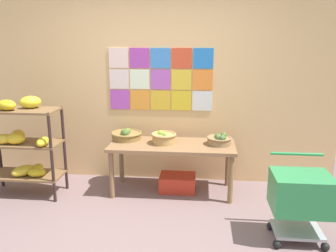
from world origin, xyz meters
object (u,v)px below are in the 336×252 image
Objects in this scene: display_table at (172,150)px; produce_crate_under_table at (178,183)px; fruit_basket_back_left at (126,135)px; banana_shelf_unit at (23,141)px; fruit_basket_centre at (164,138)px; fruit_basket_right at (219,140)px; shopping_cart at (300,195)px.

display_table reaches higher than produce_crate_under_table.
display_table is 0.64m from fruit_basket_back_left.
banana_shelf_unit reaches higher than fruit_basket_centre.
banana_shelf_unit is 1.81m from display_table.
fruit_basket_centre is at bearing 9.17° from banana_shelf_unit.
fruit_basket_right is 1.26m from shopping_cart.
shopping_cart is (3.08, -0.73, -0.22)m from banana_shelf_unit.
fruit_basket_back_left is 1.27× the size of fruit_basket_centre.
produce_crate_under_table is at bearing -8.96° from fruit_basket_back_left.
fruit_basket_right is at bearing -5.66° from fruit_basket_back_left.
display_table is 3.41× the size of produce_crate_under_table.
fruit_basket_centre is 0.69× the size of produce_crate_under_table.
banana_shelf_unit reaches higher than fruit_basket_back_left.
fruit_basket_right is 0.38× the size of shopping_cart.
fruit_basket_centre is 1.74m from shopping_cart.
shopping_cart reaches higher than fruit_basket_back_left.
banana_shelf_unit reaches higher than produce_crate_under_table.
banana_shelf_unit is at bearing -171.80° from display_table.
fruit_basket_right is (0.58, 0.03, 0.14)m from display_table.
fruit_basket_back_left is at bearing 171.04° from produce_crate_under_table.
display_table is at bearing -149.46° from produce_crate_under_table.
fruit_basket_centre is 0.63m from produce_crate_under_table.
produce_crate_under_table is 1.64m from shopping_cart.
banana_shelf_unit is 2.72× the size of produce_crate_under_table.
banana_shelf_unit is 1.25m from fruit_basket_back_left.
banana_shelf_unit is 1.53× the size of shopping_cart.
display_table is (1.79, 0.26, -0.13)m from banana_shelf_unit.
fruit_basket_right is 0.68m from fruit_basket_centre.
fruit_basket_right is 0.98× the size of fruit_basket_centre.
shopping_cart reaches higher than fruit_basket_centre.
banana_shelf_unit reaches higher than display_table.
produce_crate_under_table is at bearing 178.74° from fruit_basket_right.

